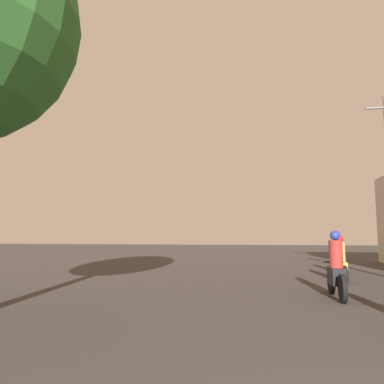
% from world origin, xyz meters
% --- Properties ---
extents(motorcycle_black, '(0.60, 2.06, 1.64)m').
position_xyz_m(motorcycle_black, '(1.01, 9.15, 0.65)').
color(motorcycle_black, black).
rests_on(motorcycle_black, ground_plane).
extents(motorcycle_yellow, '(0.60, 1.87, 1.53)m').
position_xyz_m(motorcycle_yellow, '(1.81, 12.71, 0.61)').
color(motorcycle_yellow, black).
rests_on(motorcycle_yellow, ground_plane).
extents(motorcycle_orange, '(0.60, 1.90, 1.50)m').
position_xyz_m(motorcycle_orange, '(2.36, 15.94, 0.60)').
color(motorcycle_orange, black).
rests_on(motorcycle_orange, ground_plane).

